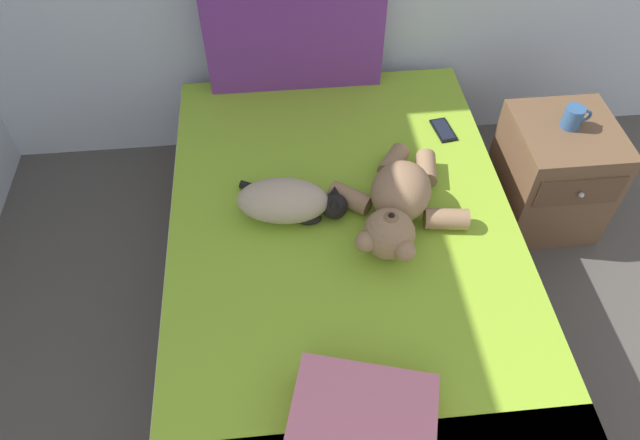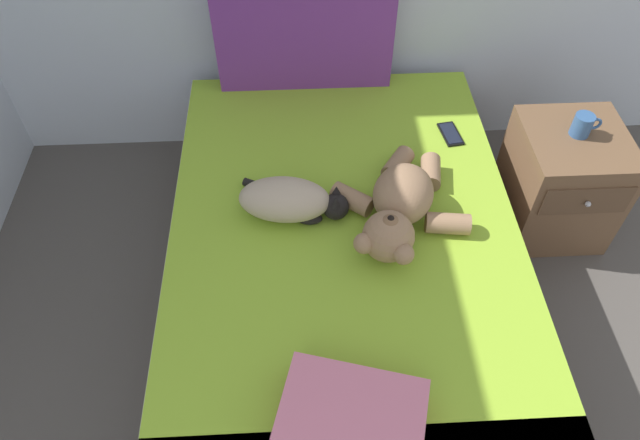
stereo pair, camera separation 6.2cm
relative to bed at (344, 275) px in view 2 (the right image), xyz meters
name	(u,v)px [view 2 (the right image)]	position (x,y,z in m)	size (l,w,h in m)	color
bed	(344,275)	(0.00, 0.00, 0.00)	(1.35, 2.06, 0.46)	brown
patterned_cushion	(304,33)	(-0.11, 0.95, 0.49)	(0.78, 0.11, 0.51)	#72338C
cat	(290,200)	(-0.20, 0.13, 0.31)	(0.42, 0.29, 0.15)	tan
teddy_bear	(399,207)	(0.20, 0.07, 0.32)	(0.51, 0.61, 0.20)	#937051
cell_phone	(450,134)	(0.49, 0.54, 0.24)	(0.09, 0.16, 0.01)	black
throw_pillow	(352,419)	(-0.04, -0.69, 0.29)	(0.40, 0.28, 0.11)	#D1728C
nightstand	(560,182)	(1.00, 0.43, 0.03)	(0.43, 0.47, 0.53)	brown
mug	(583,125)	(1.00, 0.45, 0.34)	(0.12, 0.08, 0.09)	#33598C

